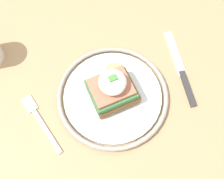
# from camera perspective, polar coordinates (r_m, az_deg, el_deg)

# --- Properties ---
(ground_plane) EXTENTS (6.00, 6.00, 0.00)m
(ground_plane) POSITION_cam_1_polar(r_m,az_deg,el_deg) (1.33, -1.20, -14.18)
(ground_plane) COLOR #9E9993
(dining_table) EXTENTS (0.96, 0.85, 0.76)m
(dining_table) POSITION_cam_1_polar(r_m,az_deg,el_deg) (0.71, -2.20, -6.02)
(dining_table) COLOR tan
(dining_table) RESTS_ON ground_plane
(plate) EXTENTS (0.24, 0.24, 0.02)m
(plate) POSITION_cam_1_polar(r_m,az_deg,el_deg) (0.59, 0.00, -1.03)
(plate) COLOR silver
(plate) RESTS_ON dining_table
(sandwich) EXTENTS (0.09, 0.10, 0.08)m
(sandwich) POSITION_cam_1_polar(r_m,az_deg,el_deg) (0.56, -0.09, 0.42)
(sandwich) COLOR brown
(sandwich) RESTS_ON plate
(fork) EXTENTS (0.04, 0.14, 0.00)m
(fork) POSITION_cam_1_polar(r_m,az_deg,el_deg) (0.60, -14.35, -6.20)
(fork) COLOR silver
(fork) RESTS_ON dining_table
(knife) EXTENTS (0.05, 0.19, 0.01)m
(knife) POSITION_cam_1_polar(r_m,az_deg,el_deg) (0.64, 14.06, 3.21)
(knife) COLOR #2D2D2D
(knife) RESTS_ON dining_table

